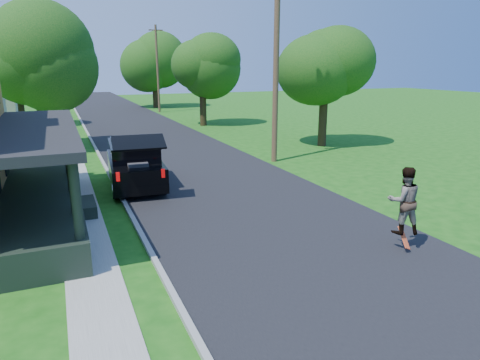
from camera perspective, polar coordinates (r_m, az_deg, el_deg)
name	(u,v)px	position (r m, az deg, el deg)	size (l,w,h in m)	color
ground	(313,255)	(11.95, 9.69, -9.84)	(140.00, 140.00, 0.00)	#165110
street	(155,141)	(30.08, -11.28, 5.18)	(8.00, 120.00, 0.02)	black
curb	(93,145)	(29.54, -18.99, 4.47)	(0.15, 120.00, 0.12)	gray
sidewalk	(68,146)	(29.48, -21.99, 4.18)	(1.30, 120.00, 0.03)	gray
black_suv	(135,164)	(18.64, -13.86, 2.08)	(2.42, 5.47, 2.49)	black
skateboarder	(404,200)	(12.55, 21.04, -2.57)	(1.10, 0.98, 1.89)	black
skateboard	(404,238)	(12.82, 21.00, -7.28)	(0.36, 0.56, 0.51)	#C03710
tree_left_mid	(34,53)	(28.57, -25.79, 15.05)	(6.32, 6.13, 8.81)	black
tree_left_far	(15,65)	(40.96, -27.80, 13.44)	(5.02, 4.83, 7.61)	black
tree_right_near	(325,65)	(27.68, 11.23, 14.87)	(5.85, 5.57, 7.74)	black
tree_right_mid	(201,59)	(36.93, -5.16, 15.78)	(5.40, 5.34, 8.25)	black
tree_right_far	(153,59)	(54.28, -11.52, 15.47)	(7.20, 6.94, 9.10)	black
utility_pole_near	(276,53)	(22.59, 4.86, 16.57)	(1.84, 0.38, 10.91)	#4E3524
utility_pole_far	(158,68)	(48.61, -10.94, 14.44)	(1.49, 0.26, 9.19)	#4E3524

